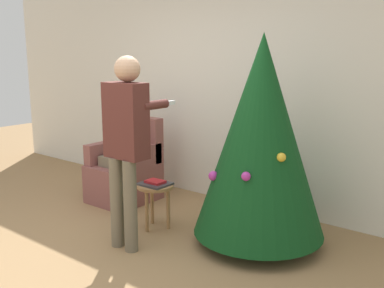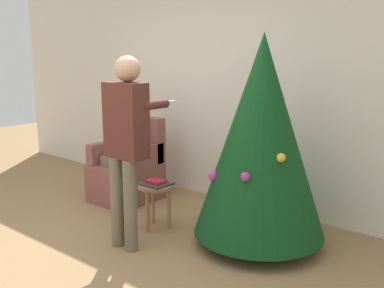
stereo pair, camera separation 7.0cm
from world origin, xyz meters
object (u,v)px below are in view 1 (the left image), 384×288
(person_seated, at_px, (124,143))
(armchair, at_px, (127,171))
(person_standing, at_px, (126,136))
(side_stool, at_px, (155,192))
(christmas_tree, at_px, (261,136))

(person_seated, bearing_deg, armchair, 90.00)
(person_standing, bearing_deg, side_stool, 102.18)
(person_standing, xyz_separation_m, side_stool, (-0.10, 0.47, -0.66))
(armchair, relative_size, side_stool, 2.16)
(person_seated, bearing_deg, side_stool, -25.09)
(person_seated, distance_m, side_stool, 1.03)
(person_seated, xyz_separation_m, side_stool, (0.88, -0.41, -0.32))
(christmas_tree, relative_size, person_seated, 1.52)
(christmas_tree, xyz_separation_m, armchair, (-1.88, 0.12, -0.67))
(armchair, distance_m, side_stool, 0.99)
(person_standing, bearing_deg, person_seated, 138.07)
(christmas_tree, height_order, person_standing, christmas_tree)
(christmas_tree, relative_size, armchair, 1.96)
(armchair, xyz_separation_m, person_standing, (0.98, -0.91, 0.69))
(armchair, bearing_deg, person_standing, -42.80)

